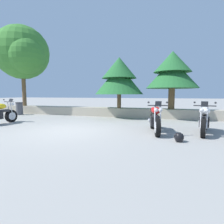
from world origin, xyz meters
TOP-DOWN VIEW (x-y plane):
  - ground_plane at (0.00, 0.00)m, footprint 120.00×120.00m
  - stone_wall at (0.00, 4.80)m, footprint 36.00×0.80m
  - motorcycle_red_centre at (3.25, 0.69)m, footprint 0.77×2.06m
  - motorcycle_white_far_right at (4.93, 0.98)m, footprint 0.76×2.05m
  - rider_helmet at (4.01, -0.47)m, footprint 0.28×0.28m
  - leafy_tree_far_left at (-6.26, 4.61)m, footprint 3.96×3.78m
  - pine_tree_mid_left at (0.85, 4.57)m, footprint 2.92×2.92m
  - pine_tree_mid_right at (3.89, 4.79)m, footprint 2.89×2.89m
  - trash_bin at (-5.97, 3.74)m, footprint 0.46×0.46m

SIDE VIEW (x-z plane):
  - ground_plane at x=0.00m, z-range 0.00..0.00m
  - rider_helmet at x=4.01m, z-range 0.00..0.28m
  - stone_wall at x=0.00m, z-range 0.00..0.55m
  - trash_bin at x=-5.97m, z-range 0.00..0.86m
  - motorcycle_red_centre at x=3.25m, z-range -0.10..1.07m
  - motorcycle_white_far_right at x=4.93m, z-range -0.10..1.07m
  - pine_tree_mid_left at x=0.85m, z-range 0.93..3.99m
  - pine_tree_mid_right at x=3.89m, z-range 1.09..4.35m
  - leafy_tree_far_left at x=-6.26m, z-range 1.44..7.17m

